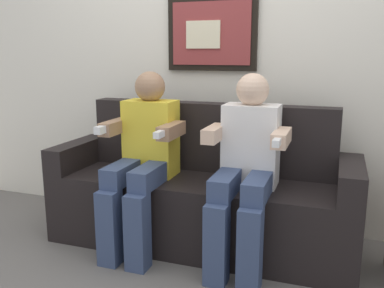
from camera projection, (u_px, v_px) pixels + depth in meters
ground_plane at (184, 265)px, 2.47m from camera, size 5.62×5.62×0.00m
back_wall_assembly at (221, 41)px, 2.90m from camera, size 4.32×0.10×2.60m
couch at (201, 197)px, 2.71m from camera, size 1.92×0.58×0.90m
person_on_left at (143, 155)px, 2.59m from camera, size 0.46×0.56×1.11m
person_on_right at (246, 164)px, 2.38m from camera, size 0.46×0.56×1.11m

